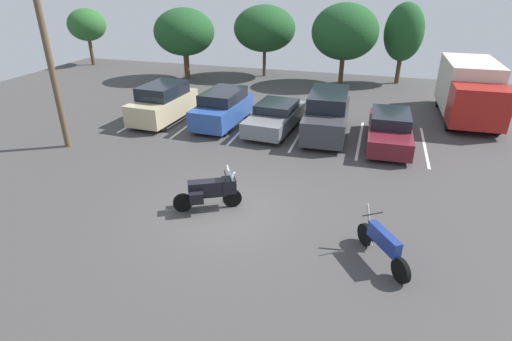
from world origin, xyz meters
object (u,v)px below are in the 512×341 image
car_champagne (163,103)px  utility_pole (44,36)px  car_grey (276,116)px  motorcycle_second (383,244)px  car_charcoal (327,114)px  box_truck (470,90)px  car_maroon (389,129)px  car_blue (223,108)px  motorcycle_touring (210,191)px

car_champagne → utility_pole: size_ratio=0.48×
car_grey → utility_pole: 10.56m
utility_pole → car_grey: bearing=30.1°
motorcycle_second → car_charcoal: (-2.75, 9.34, 0.44)m
motorcycle_second → utility_pole: 14.98m
motorcycle_second → box_truck: bearing=73.8°
motorcycle_second → car_champagne: bearing=141.5°
car_maroon → car_grey: bearing=175.5°
car_blue → car_charcoal: size_ratio=0.89×
box_truck → car_maroon: bearing=-127.4°
car_grey → car_charcoal: (2.51, 0.05, 0.33)m
car_grey → car_champagne: bearing=-176.8°
motorcycle_touring → car_maroon: 9.45m
car_blue → car_grey: bearing=0.6°
car_grey → utility_pole: utility_pole is taller
motorcycle_second → utility_pole: size_ratio=0.21×
motorcycle_second → car_grey: bearing=119.5°
motorcycle_second → box_truck: (4.08, 14.02, 0.98)m
motorcycle_touring → utility_pole: utility_pole is taller
car_blue → motorcycle_second: bearing=-49.0°
car_blue → car_grey: (2.79, 0.03, -0.20)m
motorcycle_touring → motorcycle_second: (5.43, -1.24, -0.12)m
car_charcoal → box_truck: bearing=34.4°
motorcycle_second → car_maroon: (0.14, 8.87, 0.15)m
car_grey → car_maroon: size_ratio=0.98×
motorcycle_second → car_charcoal: size_ratio=0.39×
motorcycle_touring → car_grey: 8.06m
box_truck → utility_pole: 20.45m
car_charcoal → car_grey: bearing=-179.0°
car_charcoal → utility_pole: (-10.93, -4.93, 3.76)m
car_blue → car_charcoal: bearing=0.8°
motorcycle_second → car_grey: car_grey is taller
car_charcoal → utility_pole: utility_pole is taller
car_charcoal → box_truck: 8.30m
motorcycle_touring → utility_pole: (-8.26, 3.18, 4.09)m
motorcycle_second → car_blue: size_ratio=0.45×
motorcycle_touring → car_blue: 8.45m
motorcycle_second → car_blue: 12.28m
car_champagne → car_blue: size_ratio=1.01×
car_charcoal → box_truck: (6.83, 4.68, 0.54)m
motorcycle_touring → utility_pole: 9.74m
car_maroon → utility_pole: 15.08m
motorcycle_touring → car_champagne: (-5.83, 7.72, 0.27)m
car_champagne → car_maroon: bearing=-0.5°
motorcycle_second → box_truck: size_ratio=0.30×
car_champagne → motorcycle_touring: bearing=-52.9°
motorcycle_second → utility_pole: utility_pole is taller
car_charcoal → utility_pole: size_ratio=0.54×
motorcycle_touring → car_maroon: bearing=53.9°
car_blue → utility_pole: 8.39m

